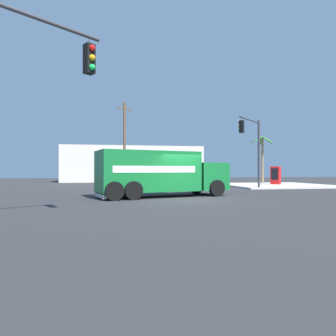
{
  "coord_description": "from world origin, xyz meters",
  "views": [
    {
      "loc": [
        -4.0,
        -16.23,
        1.57
      ],
      "look_at": [
        -0.69,
        2.03,
        1.72
      ],
      "focal_mm": 32.55,
      "sensor_mm": 36.0,
      "label": 1
    }
  ],
  "objects_px": {
    "traffic_light_primary": "(15,78)",
    "vending_machine_red": "(276,175)",
    "palm_tree_far": "(262,152)",
    "utility_pole": "(124,142)",
    "delivery_truck": "(160,173)",
    "traffic_light_secondary": "(253,142)"
  },
  "relations": [
    {
      "from": "traffic_light_primary",
      "to": "utility_pole",
      "type": "height_order",
      "value": "utility_pole"
    },
    {
      "from": "utility_pole",
      "to": "traffic_light_primary",
      "type": "bearing_deg",
      "value": -98.39
    },
    {
      "from": "delivery_truck",
      "to": "utility_pole",
      "type": "distance_m",
      "value": 17.75
    },
    {
      "from": "delivery_truck",
      "to": "vending_machine_red",
      "type": "distance_m",
      "value": 17.68
    },
    {
      "from": "vending_machine_red",
      "to": "palm_tree_far",
      "type": "relative_size",
      "value": 0.34
    },
    {
      "from": "traffic_light_secondary",
      "to": "utility_pole",
      "type": "bearing_deg",
      "value": 130.19
    },
    {
      "from": "delivery_truck",
      "to": "palm_tree_far",
      "type": "distance_m",
      "value": 20.61
    },
    {
      "from": "palm_tree_far",
      "to": "utility_pole",
      "type": "distance_m",
      "value": 16.02
    },
    {
      "from": "traffic_light_primary",
      "to": "utility_pole",
      "type": "xyz_separation_m",
      "value": [
        3.92,
        26.61,
        0.78
      ]
    },
    {
      "from": "delivery_truck",
      "to": "utility_pole",
      "type": "bearing_deg",
      "value": 94.81
    },
    {
      "from": "delivery_truck",
      "to": "utility_pole",
      "type": "xyz_separation_m",
      "value": [
        -1.46,
        17.36,
        3.43
      ]
    },
    {
      "from": "traffic_light_primary",
      "to": "palm_tree_far",
      "type": "xyz_separation_m",
      "value": [
        19.67,
        23.93,
        -0.36
      ]
    },
    {
      "from": "utility_pole",
      "to": "vending_machine_red",
      "type": "bearing_deg",
      "value": -22.58
    },
    {
      "from": "delivery_truck",
      "to": "palm_tree_far",
      "type": "bearing_deg",
      "value": 45.78
    },
    {
      "from": "traffic_light_primary",
      "to": "vending_machine_red",
      "type": "bearing_deg",
      "value": 46.49
    },
    {
      "from": "delivery_truck",
      "to": "traffic_light_secondary",
      "type": "bearing_deg",
      "value": 32.14
    },
    {
      "from": "traffic_light_primary",
      "to": "traffic_light_secondary",
      "type": "bearing_deg",
      "value": 46.31
    },
    {
      "from": "delivery_truck",
      "to": "traffic_light_secondary",
      "type": "relative_size",
      "value": 1.43
    },
    {
      "from": "traffic_light_secondary",
      "to": "palm_tree_far",
      "type": "relative_size",
      "value": 1.06
    },
    {
      "from": "traffic_light_primary",
      "to": "vending_machine_red",
      "type": "xyz_separation_m",
      "value": [
        19.22,
        20.25,
        -3.01
      ]
    },
    {
      "from": "delivery_truck",
      "to": "traffic_light_primary",
      "type": "distance_m",
      "value": 11.03
    },
    {
      "from": "vending_machine_red",
      "to": "delivery_truck",
      "type": "bearing_deg",
      "value": -141.52
    }
  ]
}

